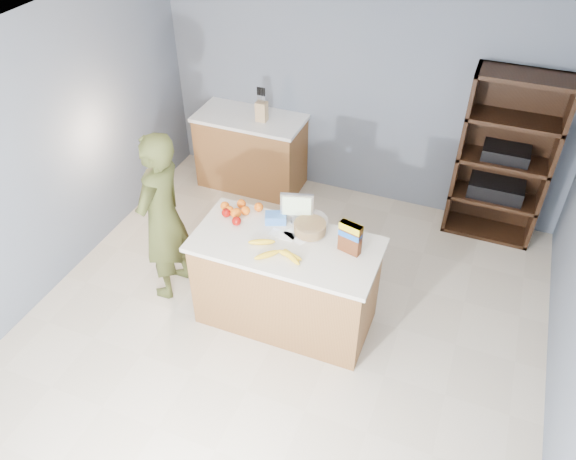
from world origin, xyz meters
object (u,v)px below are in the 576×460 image
at_px(counter_peninsula, 286,285).
at_px(tv, 297,206).
at_px(person, 163,218).
at_px(shelving_unit, 504,161).
at_px(cereal_box, 350,236).

xyz_separation_m(counter_peninsula, tv, (-0.02, 0.30, 0.64)).
height_order(counter_peninsula, person, person).
bearing_deg(shelving_unit, cereal_box, -117.94).
xyz_separation_m(counter_peninsula, shelving_unit, (1.55, 2.05, 0.45)).
bearing_deg(shelving_unit, counter_peninsula, -127.11).
distance_m(counter_peninsula, shelving_unit, 2.61).
bearing_deg(cereal_box, person, -176.49).
distance_m(counter_peninsula, cereal_box, 0.83).
distance_m(shelving_unit, person, 3.41).
xyz_separation_m(shelving_unit, cereal_box, (-1.04, -1.96, 0.20)).
bearing_deg(tv, shelving_unit, 48.01).
relative_size(counter_peninsula, tv, 5.53).
distance_m(shelving_unit, cereal_box, 2.22).
height_order(person, tv, person).
bearing_deg(person, shelving_unit, 127.24).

